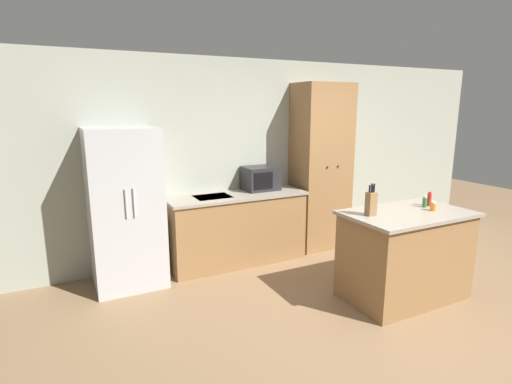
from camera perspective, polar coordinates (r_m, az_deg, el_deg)
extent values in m
plane|color=#846647|center=(4.31, 20.22, -16.22)|extent=(14.00, 14.00, 0.00)
cube|color=#9EA393|center=(5.68, 3.84, 5.11)|extent=(7.20, 0.06, 2.60)
cube|color=#B7BABC|center=(4.65, -18.16, -2.25)|extent=(0.76, 0.68, 1.77)
cylinder|color=silver|center=(4.27, -18.06, -1.54)|extent=(0.02, 0.02, 0.30)
cylinder|color=silver|center=(4.28, -17.00, -1.43)|extent=(0.02, 0.02, 0.30)
cube|color=olive|center=(5.18, -2.84, -5.36)|extent=(1.75, 0.59, 0.87)
cube|color=gray|center=(5.07, -2.89, -0.47)|extent=(1.79, 0.63, 0.03)
cube|color=#9EA0A3|center=(4.95, -6.22, -0.70)|extent=(0.44, 0.34, 0.01)
cube|color=olive|center=(5.70, 9.21, 3.50)|extent=(0.75, 0.53, 2.30)
sphere|color=black|center=(5.42, 10.18, 3.51)|extent=(0.02, 0.02, 0.02)
sphere|color=black|center=(5.53, 11.68, 3.62)|extent=(0.02, 0.02, 0.02)
cube|color=olive|center=(4.52, 20.42, -8.64)|extent=(1.25, 0.74, 0.90)
cube|color=gray|center=(4.38, 20.87, -2.90)|extent=(1.31, 0.80, 0.03)
cube|color=#232326|center=(5.29, 0.65, 1.98)|extent=(0.45, 0.36, 0.31)
cube|color=black|center=(5.10, 1.08, 1.61)|extent=(0.27, 0.01, 0.22)
cube|color=olive|center=(4.10, 16.10, -1.65)|extent=(0.09, 0.08, 0.23)
cylinder|color=black|center=(4.04, 15.92, 0.41)|extent=(0.02, 0.02, 0.08)
cylinder|color=black|center=(4.06, 15.94, 0.45)|extent=(0.02, 0.02, 0.07)
cylinder|color=black|center=(4.05, 16.22, 0.55)|extent=(0.02, 0.02, 0.09)
cylinder|color=black|center=(4.07, 16.23, 0.43)|extent=(0.02, 0.02, 0.07)
cylinder|color=black|center=(4.07, 16.42, 0.44)|extent=(0.02, 0.02, 0.07)
cylinder|color=black|center=(4.08, 16.53, 0.56)|extent=(0.02, 0.02, 0.08)
cylinder|color=#337033|center=(4.63, 22.95, -1.38)|extent=(0.04, 0.04, 0.10)
cylinder|color=silver|center=(4.62, 23.02, -0.62)|extent=(0.03, 0.03, 0.02)
cylinder|color=orange|center=(4.52, 23.98, -1.96)|extent=(0.06, 0.06, 0.08)
cylinder|color=silver|center=(4.51, 24.03, -1.36)|extent=(0.05, 0.05, 0.02)
cylinder|color=#B2281E|center=(4.71, 23.51, -1.08)|extent=(0.04, 0.04, 0.13)
cylinder|color=red|center=(4.70, 23.59, -0.16)|extent=(0.03, 0.03, 0.03)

